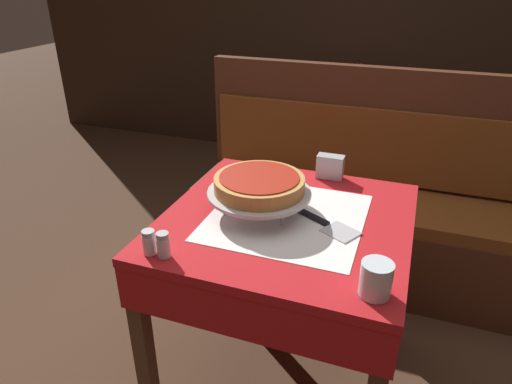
% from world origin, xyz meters
% --- Properties ---
extents(ground_plane, '(14.00, 14.00, 0.00)m').
position_xyz_m(ground_plane, '(0.00, 0.00, 0.00)').
color(ground_plane, '#472D1E').
extents(dining_table_front, '(0.78, 0.78, 0.73)m').
position_xyz_m(dining_table_front, '(0.00, 0.00, 0.62)').
color(dining_table_front, red).
rests_on(dining_table_front, ground_plane).
extents(dining_table_rear, '(0.79, 0.79, 0.73)m').
position_xyz_m(dining_table_rear, '(-0.04, 1.76, 0.64)').
color(dining_table_rear, red).
rests_on(dining_table_rear, ground_plane).
extents(booth_bench, '(1.76, 0.46, 1.04)m').
position_xyz_m(booth_bench, '(0.20, 0.81, 0.31)').
color(booth_bench, '#4C2819').
rests_on(booth_bench, ground_plane).
extents(back_wall_panel, '(6.00, 0.04, 2.40)m').
position_xyz_m(back_wall_panel, '(0.00, 2.37, 1.20)').
color(back_wall_panel, black).
rests_on(back_wall_panel, ground_plane).
extents(pizza_pan_stand, '(0.34, 0.34, 0.08)m').
position_xyz_m(pizza_pan_stand, '(-0.10, -0.00, 0.80)').
color(pizza_pan_stand, '#ADADB2').
rests_on(pizza_pan_stand, dining_table_front).
extents(deep_dish_pizza, '(0.29, 0.29, 0.05)m').
position_xyz_m(deep_dish_pizza, '(-0.10, -0.00, 0.83)').
color(deep_dish_pizza, '#C68E47').
rests_on(deep_dish_pizza, pizza_pan_stand).
extents(pizza_server, '(0.25, 0.17, 0.01)m').
position_xyz_m(pizza_server, '(0.12, -0.01, 0.73)').
color(pizza_server, '#BCBCC1').
rests_on(pizza_server, dining_table_front).
extents(water_glass_near, '(0.08, 0.08, 0.09)m').
position_xyz_m(water_glass_near, '(0.31, -0.30, 0.77)').
color(water_glass_near, silver).
rests_on(water_glass_near, dining_table_front).
extents(salt_shaker, '(0.04, 0.04, 0.07)m').
position_xyz_m(salt_shaker, '(-0.30, -0.33, 0.76)').
color(salt_shaker, silver).
rests_on(salt_shaker, dining_table_front).
extents(pepper_shaker, '(0.04, 0.04, 0.08)m').
position_xyz_m(pepper_shaker, '(-0.26, -0.33, 0.77)').
color(pepper_shaker, silver).
rests_on(pepper_shaker, dining_table_front).
extents(napkin_holder, '(0.10, 0.05, 0.09)m').
position_xyz_m(napkin_holder, '(0.07, 0.35, 0.77)').
color(napkin_holder, '#B2B2B7').
rests_on(napkin_holder, dining_table_front).
extents(condiment_caddy, '(0.13, 0.13, 0.17)m').
position_xyz_m(condiment_caddy, '(-0.07, 1.88, 0.78)').
color(condiment_caddy, black).
rests_on(condiment_caddy, dining_table_rear).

